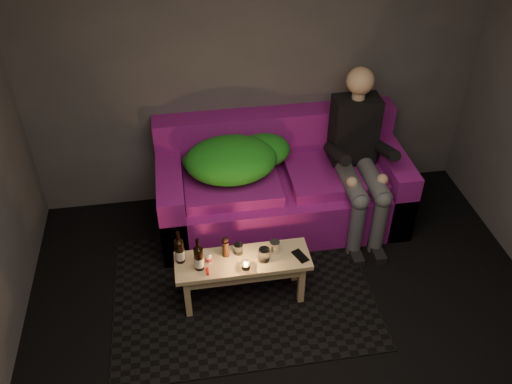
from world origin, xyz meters
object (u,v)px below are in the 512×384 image
(coffee_table, at_px, (243,266))
(beer_bottle_b, at_px, (199,258))
(person, at_px, (359,153))
(beer_bottle_a, at_px, (180,250))
(sofa, at_px, (280,186))
(steel_cup, at_px, (275,247))

(coffee_table, bearing_deg, beer_bottle_b, -173.30)
(person, xyz_separation_m, beer_bottle_a, (-1.56, -0.70, -0.23))
(sofa, bearing_deg, steel_cup, -103.99)
(coffee_table, xyz_separation_m, beer_bottle_a, (-0.46, 0.06, 0.18))
(sofa, relative_size, beer_bottle_a, 7.53)
(sofa, height_order, person, person)
(person, bearing_deg, sofa, 164.36)
(beer_bottle_b, bearing_deg, sofa, 50.72)
(steel_cup, bearing_deg, coffee_table, -171.30)
(sofa, height_order, coffee_table, sofa)
(coffee_table, relative_size, beer_bottle_a, 3.55)
(person, distance_m, beer_bottle_a, 1.73)
(coffee_table, height_order, steel_cup, steel_cup)
(beer_bottle_a, distance_m, steel_cup, 0.71)
(sofa, bearing_deg, beer_bottle_a, -136.66)
(person, relative_size, beer_bottle_b, 5.03)
(sofa, xyz_separation_m, person, (0.63, -0.18, 0.41))
(person, height_order, coffee_table, person)
(coffee_table, bearing_deg, sofa, 63.19)
(beer_bottle_a, bearing_deg, coffee_table, -7.25)
(coffee_table, height_order, beer_bottle_b, beer_bottle_b)
(coffee_table, distance_m, beer_bottle_b, 0.37)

